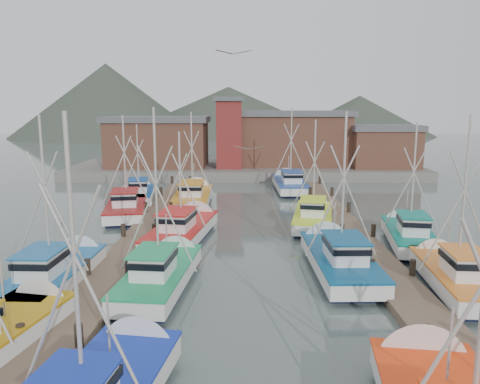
{
  "coord_description": "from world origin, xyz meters",
  "views": [
    {
      "loc": [
        -0.35,
        -23.93,
        8.55
      ],
      "look_at": [
        -0.54,
        8.78,
        2.6
      ],
      "focal_mm": 35.0,
      "sensor_mm": 36.0,
      "label": 1
    }
  ],
  "objects_px": {
    "lookout_tower": "(229,132)",
    "boat_12": "(193,196)",
    "boat_4": "(163,273)",
    "boat_8": "(184,229)"
  },
  "relations": [
    {
      "from": "boat_4",
      "to": "boat_8",
      "type": "bearing_deg",
      "value": 95.42
    },
    {
      "from": "boat_12",
      "to": "boat_8",
      "type": "bearing_deg",
      "value": -87.94
    },
    {
      "from": "lookout_tower",
      "to": "boat_4",
      "type": "height_order",
      "value": "lookout_tower"
    },
    {
      "from": "boat_12",
      "to": "lookout_tower",
      "type": "bearing_deg",
      "value": 79.3
    },
    {
      "from": "boat_4",
      "to": "boat_8",
      "type": "relative_size",
      "value": 0.96
    },
    {
      "from": "boat_8",
      "to": "lookout_tower",
      "type": "bearing_deg",
      "value": 94.0
    },
    {
      "from": "boat_4",
      "to": "boat_12",
      "type": "height_order",
      "value": "boat_4"
    },
    {
      "from": "boat_4",
      "to": "boat_8",
      "type": "xyz_separation_m",
      "value": [
        0.02,
        8.3,
        -0.01
      ]
    },
    {
      "from": "lookout_tower",
      "to": "boat_12",
      "type": "height_order",
      "value": "lookout_tower"
    },
    {
      "from": "boat_4",
      "to": "boat_12",
      "type": "xyz_separation_m",
      "value": [
        -0.56,
        19.56,
        -0.0
      ]
    }
  ]
}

